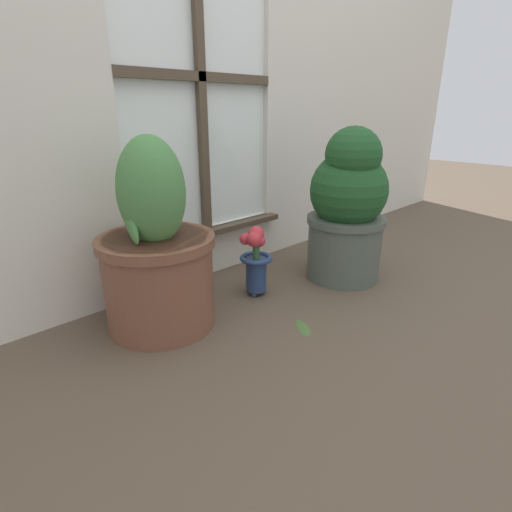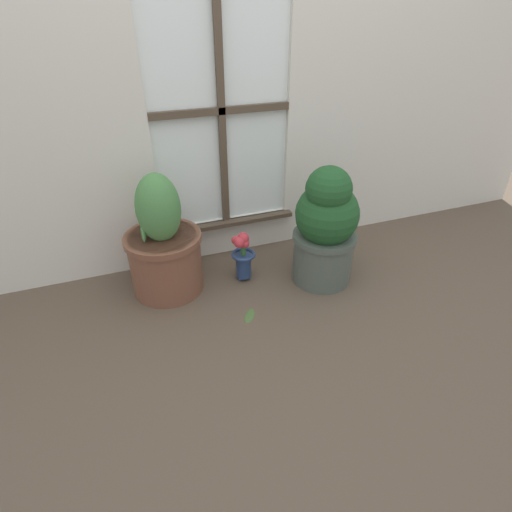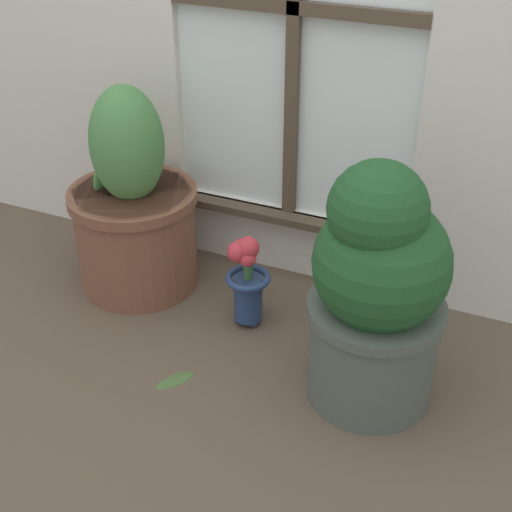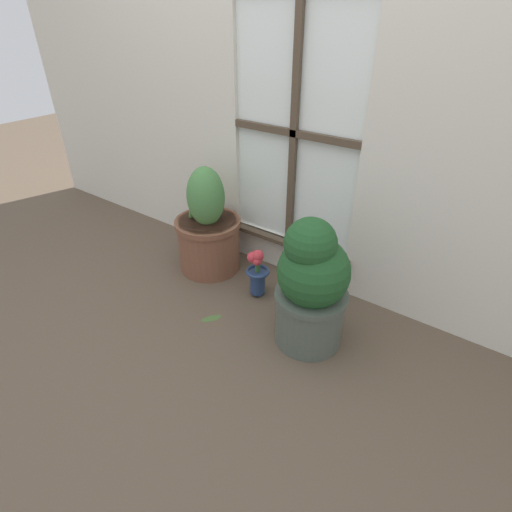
# 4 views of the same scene
# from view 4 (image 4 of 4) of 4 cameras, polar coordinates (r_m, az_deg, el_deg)

# --- Properties ---
(ground_plane) EXTENTS (10.00, 10.00, 0.00)m
(ground_plane) POSITION_cam_4_polar(r_m,az_deg,el_deg) (2.03, -5.45, -10.20)
(ground_plane) COLOR brown
(wall_with_window) EXTENTS (4.40, 0.10, 2.50)m
(wall_with_window) POSITION_cam_4_polar(r_m,az_deg,el_deg) (2.04, 6.40, 29.33)
(wall_with_window) COLOR silver
(wall_with_window) RESTS_ON ground_plane
(potted_plant_left) EXTENTS (0.38, 0.38, 0.64)m
(potted_plant_left) POSITION_cam_4_polar(r_m,az_deg,el_deg) (2.35, -6.84, 3.60)
(potted_plant_left) COLOR brown
(potted_plant_left) RESTS_ON ground_plane
(potted_plant_right) EXTENTS (0.33, 0.33, 0.65)m
(potted_plant_right) POSITION_cam_4_polar(r_m,az_deg,el_deg) (1.78, 7.92, -4.27)
(potted_plant_right) COLOR #4C564C
(potted_plant_right) RESTS_ON ground_plane
(flower_vase) EXTENTS (0.13, 0.13, 0.28)m
(flower_vase) POSITION_cam_4_polar(r_m,az_deg,el_deg) (2.14, 0.13, -2.16)
(flower_vase) COLOR navy
(flower_vase) RESTS_ON ground_plane
(fallen_leaf) EXTENTS (0.10, 0.12, 0.01)m
(fallen_leaf) POSITION_cam_4_polar(r_m,az_deg,el_deg) (2.09, -6.39, -8.78)
(fallen_leaf) COLOR #476633
(fallen_leaf) RESTS_ON ground_plane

